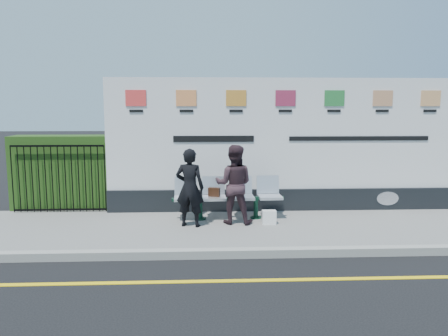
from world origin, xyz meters
name	(u,v)px	position (x,y,z in m)	size (l,w,h in m)	color
ground	(296,280)	(0.00, 0.00, 0.00)	(80.00, 80.00, 0.00)	black
pavement	(270,228)	(0.00, 2.50, 0.06)	(14.00, 3.00, 0.12)	slate
kerb	(284,252)	(0.00, 1.00, 0.07)	(14.00, 0.18, 0.14)	gray
yellow_line	(296,280)	(0.00, 0.00, 0.00)	(14.00, 0.10, 0.01)	yellow
billboard	(284,154)	(0.50, 3.85, 1.42)	(8.00, 0.30, 3.00)	black
hedge	(65,172)	(-4.58, 4.30, 0.97)	(2.35, 0.70, 1.70)	#234314
railing	(59,178)	(-4.58, 3.85, 0.89)	(2.05, 0.06, 1.54)	black
bench	(228,207)	(-0.81, 3.07, 0.36)	(2.27, 0.59, 0.49)	silver
woman_left	(190,188)	(-1.60, 2.52, 0.90)	(0.57, 0.37, 1.56)	black
woman_right	(234,184)	(-0.72, 2.72, 0.92)	(0.78, 0.61, 1.61)	#342228
handbag_brown	(214,192)	(-1.11, 3.06, 0.70)	(0.24, 0.10, 0.19)	black
carrier_bag_white	(269,217)	(-0.01, 2.61, 0.26)	(0.28, 0.17, 0.28)	white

